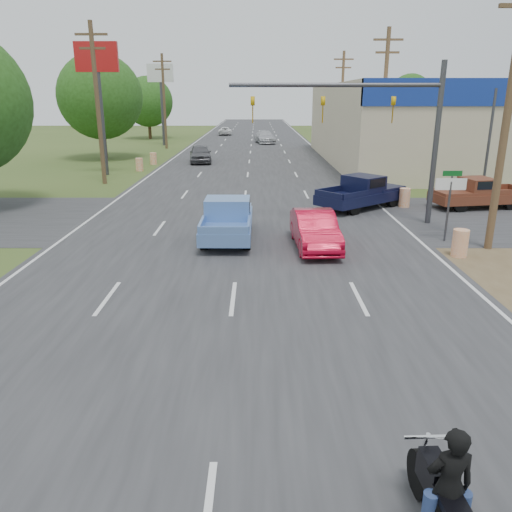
{
  "coord_description": "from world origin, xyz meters",
  "views": [
    {
      "loc": [
        0.68,
        -5.24,
        5.5
      ],
      "look_at": [
        0.66,
        7.96,
        1.3
      ],
      "focal_mm": 35.0,
      "sensor_mm": 36.0,
      "label": 1
    }
  ],
  "objects_px": {
    "blue_pickup": "(228,218)",
    "brown_pickup": "(476,193)",
    "red_convertible": "(315,230)",
    "distant_car_white": "(225,131)",
    "distant_car_silver": "(265,137)",
    "navy_pickup": "(363,192)",
    "rider": "(448,493)",
    "distant_car_grey": "(200,154)"
  },
  "relations": [
    {
      "from": "blue_pickup",
      "to": "brown_pickup",
      "type": "height_order",
      "value": "blue_pickup"
    },
    {
      "from": "red_convertible",
      "to": "distant_car_white",
      "type": "bearing_deg",
      "value": 93.94
    },
    {
      "from": "blue_pickup",
      "to": "distant_car_white",
      "type": "bearing_deg",
      "value": 93.89
    },
    {
      "from": "red_convertible",
      "to": "distant_car_white",
      "type": "relative_size",
      "value": 1.0
    },
    {
      "from": "distant_car_silver",
      "to": "distant_car_white",
      "type": "distance_m",
      "value": 15.49
    },
    {
      "from": "blue_pickup",
      "to": "navy_pickup",
      "type": "xyz_separation_m",
      "value": [
        6.68,
        5.86,
        0.01
      ]
    },
    {
      "from": "red_convertible",
      "to": "navy_pickup",
      "type": "height_order",
      "value": "navy_pickup"
    },
    {
      "from": "brown_pickup",
      "to": "distant_car_silver",
      "type": "xyz_separation_m",
      "value": [
        -10.35,
        38.42,
        -0.04
      ]
    },
    {
      "from": "blue_pickup",
      "to": "brown_pickup",
      "type": "distance_m",
      "value": 13.83
    },
    {
      "from": "blue_pickup",
      "to": "distant_car_silver",
      "type": "height_order",
      "value": "blue_pickup"
    },
    {
      "from": "rider",
      "to": "brown_pickup",
      "type": "bearing_deg",
      "value": -115.9
    },
    {
      "from": "distant_car_grey",
      "to": "brown_pickup",
      "type": "bearing_deg",
      "value": -56.32
    },
    {
      "from": "blue_pickup",
      "to": "brown_pickup",
      "type": "relative_size",
      "value": 1.01
    },
    {
      "from": "distant_car_white",
      "to": "rider",
      "type": "bearing_deg",
      "value": 92.89
    },
    {
      "from": "rider",
      "to": "distant_car_white",
      "type": "distance_m",
      "value": 73.67
    },
    {
      "from": "blue_pickup",
      "to": "distant_car_grey",
      "type": "distance_m",
      "value": 25.04
    },
    {
      "from": "red_convertible",
      "to": "blue_pickup",
      "type": "relative_size",
      "value": 0.84
    },
    {
      "from": "distant_car_grey",
      "to": "navy_pickup",
      "type": "bearing_deg",
      "value": -68.1
    },
    {
      "from": "distant_car_silver",
      "to": "red_convertible",
      "type": "bearing_deg",
      "value": -97.37
    },
    {
      "from": "navy_pickup",
      "to": "distant_car_grey",
      "type": "bearing_deg",
      "value": 170.03
    },
    {
      "from": "distant_car_grey",
      "to": "distant_car_white",
      "type": "height_order",
      "value": "distant_car_grey"
    },
    {
      "from": "red_convertible",
      "to": "distant_car_grey",
      "type": "xyz_separation_m",
      "value": [
        -7.18,
        26.16,
        0.08
      ]
    },
    {
      "from": "red_convertible",
      "to": "distant_car_silver",
      "type": "height_order",
      "value": "distant_car_silver"
    },
    {
      "from": "red_convertible",
      "to": "distant_car_silver",
      "type": "relative_size",
      "value": 0.82
    },
    {
      "from": "rider",
      "to": "red_convertible",
      "type": "bearing_deg",
      "value": -91.59
    },
    {
      "from": "red_convertible",
      "to": "brown_pickup",
      "type": "relative_size",
      "value": 0.85
    },
    {
      "from": "rider",
      "to": "blue_pickup",
      "type": "bearing_deg",
      "value": -78.76
    },
    {
      "from": "rider",
      "to": "distant_car_silver",
      "type": "relative_size",
      "value": 0.32
    },
    {
      "from": "blue_pickup",
      "to": "distant_car_white",
      "type": "distance_m",
      "value": 58.7
    },
    {
      "from": "brown_pickup",
      "to": "distant_car_grey",
      "type": "xyz_separation_m",
      "value": [
        -16.34,
        18.92,
        -0.02
      ]
    },
    {
      "from": "distant_car_silver",
      "to": "navy_pickup",
      "type": "bearing_deg",
      "value": -92.19
    },
    {
      "from": "rider",
      "to": "distant_car_white",
      "type": "bearing_deg",
      "value": -86.66
    },
    {
      "from": "distant_car_grey",
      "to": "rider",
      "type": "bearing_deg",
      "value": -86.59
    },
    {
      "from": "blue_pickup",
      "to": "distant_car_grey",
      "type": "xyz_separation_m",
      "value": [
        -3.8,
        24.75,
        -0.06
      ]
    },
    {
      "from": "navy_pickup",
      "to": "distant_car_grey",
      "type": "height_order",
      "value": "navy_pickup"
    },
    {
      "from": "blue_pickup",
      "to": "navy_pickup",
      "type": "distance_m",
      "value": 8.89
    },
    {
      "from": "rider",
      "to": "distant_car_grey",
      "type": "height_order",
      "value": "rider"
    },
    {
      "from": "distant_car_white",
      "to": "navy_pickup",
      "type": "bearing_deg",
      "value": 98.38
    },
    {
      "from": "rider",
      "to": "distant_car_white",
      "type": "height_order",
      "value": "rider"
    },
    {
      "from": "red_convertible",
      "to": "distant_car_silver",
      "type": "bearing_deg",
      "value": 88.72
    },
    {
      "from": "navy_pickup",
      "to": "rider",
      "type": "bearing_deg",
      "value": -47.66
    },
    {
      "from": "brown_pickup",
      "to": "distant_car_silver",
      "type": "height_order",
      "value": "brown_pickup"
    }
  ]
}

